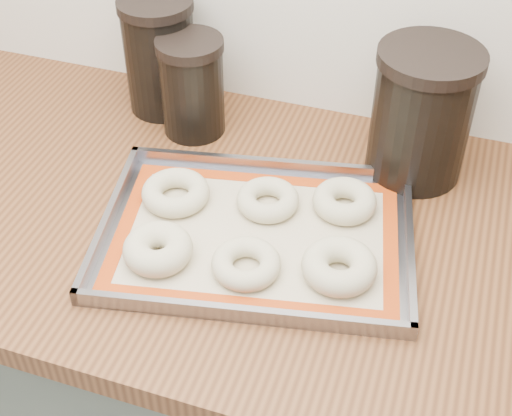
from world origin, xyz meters
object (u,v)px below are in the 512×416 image
(bagel_back_right, at_px, (345,201))
(baking_tray, at_px, (256,235))
(bagel_back_left, at_px, (176,193))
(canister_right, at_px, (422,114))
(bagel_front_right, at_px, (339,266))
(bagel_front_left, at_px, (158,249))
(bagel_front_mid, at_px, (246,264))
(canister_left, at_px, (160,55))
(canister_mid, at_px, (192,86))
(bagel_back_mid, at_px, (268,200))

(bagel_back_right, bearing_deg, baking_tray, -137.89)
(bagel_back_left, xyz_separation_m, canister_right, (0.34, 0.20, 0.09))
(bagel_front_right, relative_size, bagel_back_right, 1.07)
(bagel_front_left, xyz_separation_m, bagel_front_mid, (0.13, 0.02, -0.00))
(bagel_back_left, distance_m, canister_left, 0.29)
(bagel_front_right, distance_m, bagel_back_left, 0.29)
(baking_tray, xyz_separation_m, canister_right, (0.19, 0.24, 0.10))
(bagel_back_left, relative_size, canister_mid, 0.60)
(bagel_back_right, distance_m, canister_mid, 0.34)
(bagel_front_left, height_order, canister_right, canister_right)
(bagel_back_mid, distance_m, canister_right, 0.28)
(bagel_front_left, bearing_deg, bagel_back_left, 102.24)
(baking_tray, bearing_deg, bagel_back_mid, 92.68)
(bagel_back_right, bearing_deg, bagel_back_left, -166.07)
(bagel_back_left, relative_size, bagel_back_mid, 1.10)
(bagel_front_mid, xyz_separation_m, bagel_back_left, (-0.15, 0.11, 0.00))
(bagel_back_right, relative_size, canister_right, 0.45)
(bagel_front_mid, distance_m, bagel_back_left, 0.19)
(bagel_front_right, height_order, canister_mid, canister_mid)
(bagel_back_right, xyz_separation_m, canister_mid, (-0.30, 0.13, 0.07))
(baking_tray, relative_size, bagel_back_mid, 5.30)
(bagel_front_left, bearing_deg, bagel_back_mid, 53.85)
(bagel_front_mid, height_order, bagel_back_left, bagel_back_left)
(bagel_front_mid, relative_size, canister_left, 0.47)
(bagel_front_left, distance_m, canister_mid, 0.34)
(bagel_front_right, bearing_deg, bagel_back_left, 164.69)
(bagel_front_right, relative_size, canister_mid, 0.60)
(bagel_front_mid, xyz_separation_m, bagel_back_mid, (-0.01, 0.14, 0.00))
(bagel_front_left, bearing_deg, canister_left, 112.84)
(bagel_front_left, distance_m, bagel_front_right, 0.26)
(baking_tray, relative_size, bagel_back_left, 4.84)
(canister_left, bearing_deg, bagel_back_right, -25.73)
(baking_tray, relative_size, bagel_front_left, 5.13)
(bagel_front_left, relative_size, canister_mid, 0.57)
(bagel_back_right, height_order, canister_left, canister_left)
(bagel_front_mid, xyz_separation_m, canister_mid, (-0.20, 0.31, 0.07))
(bagel_front_right, distance_m, bagel_back_mid, 0.18)
(bagel_back_left, relative_size, bagel_back_right, 1.07)
(canister_left, xyz_separation_m, canister_mid, (0.08, -0.05, -0.02))
(bagel_back_mid, relative_size, canister_right, 0.44)
(bagel_front_mid, distance_m, canister_mid, 0.37)
(canister_right, bearing_deg, canister_left, 174.34)
(canister_left, relative_size, canister_mid, 1.19)
(bagel_back_right, bearing_deg, bagel_front_mid, -120.16)
(baking_tray, relative_size, bagel_front_right, 4.85)
(bagel_front_mid, relative_size, canister_mid, 0.56)
(canister_mid, distance_m, canister_right, 0.39)
(bagel_back_right, bearing_deg, bagel_back_mid, -163.87)
(bagel_front_left, distance_m, canister_left, 0.42)
(bagel_back_left, distance_m, bagel_back_mid, 0.15)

